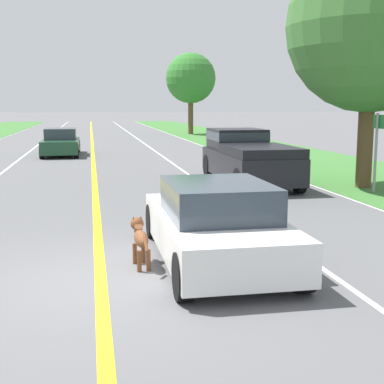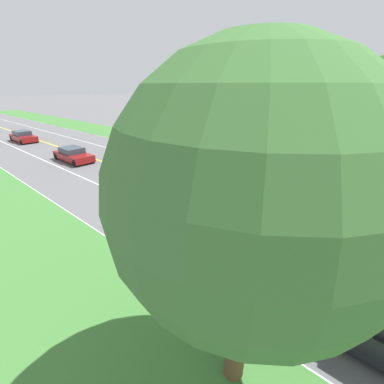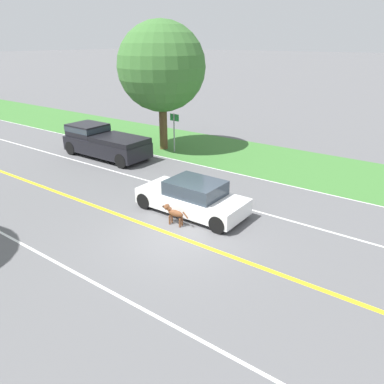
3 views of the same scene
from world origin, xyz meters
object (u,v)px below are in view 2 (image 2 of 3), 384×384
ego_car (193,198)px  car_trailing_near (73,155)px  pickup_truck (350,305)px  car_trailing_mid (23,137)px  street_sign (207,303)px  dog (205,194)px  roadside_tree_right_near (250,195)px  roadside_tree_left_near (382,99)px

ego_car → car_trailing_near: ego_car is taller
pickup_truck → car_trailing_mid: bearing=-95.3°
car_trailing_mid → street_sign: 35.58m
street_sign → car_trailing_near: bearing=-107.0°
dog → roadside_tree_right_near: roadside_tree_right_near is taller
pickup_truck → roadside_tree_left_near: 14.95m
dog → car_trailing_near: 15.24m
ego_car → car_trailing_mid: (-0.38, -29.06, 0.00)m
pickup_truck → car_trailing_mid: pickup_truck is taller
pickup_truck → ego_car: bearing=-109.7°
roadside_tree_right_near → dog: bearing=-137.8°
roadside_tree_left_near → car_trailing_mid: bearing=-73.7°
dog → pickup_truck: size_ratio=0.21×
car_trailing_near → street_sign: (6.48, 21.16, 0.89)m
car_trailing_mid → roadside_tree_left_near: bearing=106.3°
roadside_tree_left_near → street_sign: bearing=-2.3°
car_trailing_near → roadside_tree_right_near: bearing=73.3°
ego_car → roadside_tree_left_near: roadside_tree_left_near is taller
ego_car → roadside_tree_left_near: size_ratio=0.52×
roadside_tree_left_near → ego_car: bearing=-31.3°
car_trailing_mid → roadside_tree_right_near: size_ratio=0.64×
dog → roadside_tree_left_near: size_ratio=0.14×
dog → car_trailing_mid: 29.02m
ego_car → pickup_truck: 9.22m
pickup_truck → car_trailing_mid: 37.89m
dog → car_trailing_mid: car_trailing_mid is taller
street_sign → roadside_tree_left_near: bearing=177.7°
dog → roadside_tree_left_near: (-9.58, 6.64, 5.39)m
roadside_tree_left_near → street_sign: 17.62m
pickup_truck → street_sign: 4.21m
dog → street_sign: street_sign is taller
ego_car → pickup_truck: bearing=70.3°
ego_car → car_trailing_mid: 29.06m
dog → car_trailing_mid: (0.88, -29.00, 0.16)m
roadside_tree_right_near → roadside_tree_left_near: bearing=-179.0°
ego_car → street_sign: size_ratio=1.85×
street_sign → ego_car: bearing=-136.5°
car_trailing_near → pickup_truck: bearing=82.0°
ego_car → car_trailing_mid: size_ratio=0.92×
dog → pickup_truck: bearing=59.2°
ego_car → roadside_tree_left_near: 13.72m
pickup_truck → car_trailing_near: pickup_truck is taller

